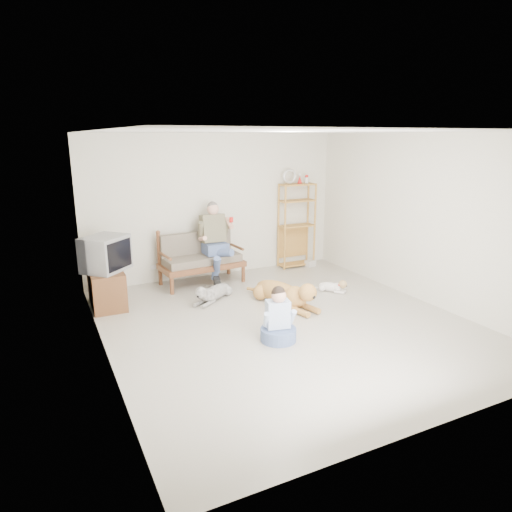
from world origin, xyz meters
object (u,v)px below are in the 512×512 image
tv_stand (106,288)px  golden_retriever (286,294)px  etagere (297,225)px  loveseat (200,257)px

tv_stand → golden_retriever: 2.87m
etagere → golden_retriever: bearing=-124.8°
tv_stand → loveseat: bearing=17.1°
etagere → tv_stand: 4.02m
tv_stand → golden_retriever: tv_stand is taller
tv_stand → etagere: bearing=11.0°
loveseat → etagere: (2.15, 0.17, 0.40)m
loveseat → tv_stand: bearing=-168.3°
etagere → tv_stand: size_ratio=2.22×
golden_retriever → tv_stand: bearing=140.7°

